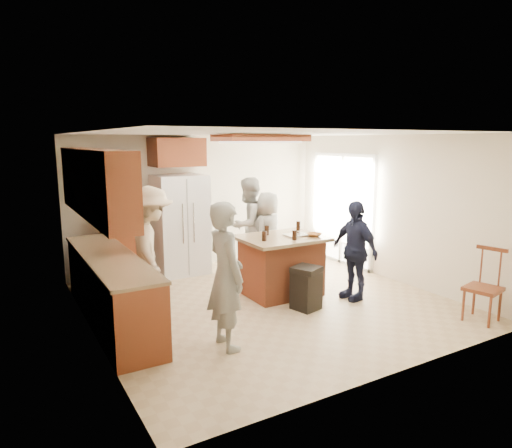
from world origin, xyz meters
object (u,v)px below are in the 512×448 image
person_side_right (354,250)px  trash_bin (306,288)px  person_behind_right (268,234)px  spindle_chair (484,288)px  person_behind_left (248,225)px  kitchen_island (281,265)px  person_front_left (226,276)px  refrigerator (180,225)px  person_counter (151,249)px

person_side_right → trash_bin: bearing=-91.0°
person_behind_right → spindle_chair: (1.34, -3.33, -0.30)m
person_behind_left → spindle_chair: (1.56, -3.67, -0.42)m
person_behind_right → kitchen_island: size_ratio=1.17×
person_front_left → person_side_right: size_ratio=1.14×
person_behind_left → refrigerator: size_ratio=0.97×
kitchen_island → person_behind_left: bearing=82.4°
person_front_left → trash_bin: bearing=-70.5°
person_counter → spindle_chair: size_ratio=1.79×
person_behind_right → refrigerator: refrigerator is taller
person_front_left → person_behind_left: person_behind_left is taller
person_side_right → person_behind_left: bearing=-164.1°
person_front_left → person_side_right: (2.44, 0.52, -0.11)m
person_front_left → spindle_chair: bearing=-106.2°
person_behind_left → trash_bin: bearing=60.8°
person_front_left → spindle_chair: person_front_left is taller
kitchen_island → person_counter: bearing=168.7°
person_front_left → spindle_chair: size_ratio=1.74×
person_counter → trash_bin: 2.29m
kitchen_island → spindle_chair: (1.74, -2.28, -0.02)m
person_counter → person_behind_left: bearing=-51.7°
refrigerator → kitchen_island: refrigerator is taller
person_front_left → kitchen_island: bearing=-50.8°
person_front_left → person_behind_left: (1.77, 2.64, 0.01)m
person_counter → person_front_left: bearing=-154.0°
person_counter → spindle_chair: 4.59m
person_side_right → person_counter: bearing=-113.4°
person_side_right → trash_bin: (-0.90, -0.01, -0.44)m
person_front_left → spindle_chair: (3.33, -1.03, -0.41)m
refrigerator → spindle_chair: size_ratio=1.81×
person_behind_left → refrigerator: bearing=-47.8°
refrigerator → kitchen_island: (0.93, -1.91, -0.43)m
person_front_left → refrigerator: 3.22m
person_behind_left → person_counter: size_ratio=0.98×
person_counter → person_side_right: bearing=-98.3°
person_side_right → refrigerator: bearing=-147.5°
person_behind_left → refrigerator: 1.23m
refrigerator → person_front_left: bearing=-101.7°
person_front_left → person_behind_right: person_front_left is taller
refrigerator → kitchen_island: size_ratio=1.41×
refrigerator → trash_bin: size_ratio=2.86×
refrigerator → trash_bin: refrigerator is taller
person_behind_left → person_side_right: (0.66, -2.11, -0.11)m
refrigerator → kitchen_island: bearing=-63.9°
person_behind_left → trash_bin: 2.21m
person_side_right → person_counter: person_counter is taller
person_behind_left → spindle_chair: person_behind_left is taller
person_behind_left → person_behind_right: person_behind_left is taller
person_side_right → spindle_chair: 1.82m
person_behind_right → spindle_chair: 3.61m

